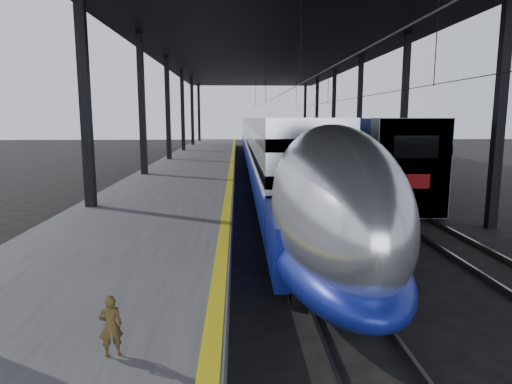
{
  "coord_description": "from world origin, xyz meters",
  "views": [
    {
      "loc": [
        -0.31,
        -12.04,
        4.28
      ],
      "look_at": [
        0.27,
        1.93,
        2.0
      ],
      "focal_mm": 32.0,
      "sensor_mm": 36.0,
      "label": 1
    }
  ],
  "objects": [
    {
      "name": "child",
      "position": [
        -2.08,
        -6.04,
        1.44
      ],
      "size": [
        0.37,
        0.3,
        0.88
      ],
      "primitive_type": "imported",
      "rotation": [
        0.0,
        0.0,
        3.47
      ],
      "color": "#453417",
      "rests_on": "platform"
    },
    {
      "name": "rails",
      "position": [
        4.5,
        20.0,
        0.08
      ],
      "size": [
        6.52,
        80.0,
        0.16
      ],
      "color": "slate",
      "rests_on": "ground"
    },
    {
      "name": "canopy",
      "position": [
        1.9,
        20.0,
        9.12
      ],
      "size": [
        18.0,
        75.0,
        9.47
      ],
      "color": "black",
      "rests_on": "ground"
    },
    {
      "name": "yellow_strip",
      "position": [
        -0.7,
        20.0,
        1.0
      ],
      "size": [
        0.3,
        80.0,
        0.01
      ],
      "primitive_type": "cube",
      "color": "yellow",
      "rests_on": "platform"
    },
    {
      "name": "platform",
      "position": [
        -3.5,
        20.0,
        0.5
      ],
      "size": [
        6.0,
        80.0,
        1.0
      ],
      "primitive_type": "cube",
      "color": "#4C4C4F",
      "rests_on": "ground"
    },
    {
      "name": "ground",
      "position": [
        0.0,
        0.0,
        0.0
      ],
      "size": [
        160.0,
        160.0,
        0.0
      ],
      "primitive_type": "plane",
      "color": "black",
      "rests_on": "ground"
    },
    {
      "name": "second_train",
      "position": [
        7.0,
        33.66,
        2.17
      ],
      "size": [
        3.1,
        56.05,
        4.28
      ],
      "color": "navy",
      "rests_on": "ground"
    },
    {
      "name": "tgv_train",
      "position": [
        2.0,
        26.34,
        2.0
      ],
      "size": [
        2.99,
        65.2,
        4.28
      ],
      "color": "silver",
      "rests_on": "ground"
    }
  ]
}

